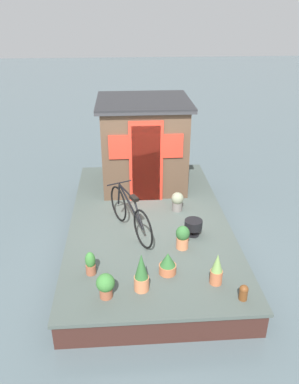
% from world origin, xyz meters
% --- Properties ---
extents(ground_plane, '(60.00, 60.00, 0.00)m').
position_xyz_m(ground_plane, '(0.00, 0.00, 0.00)').
color(ground_plane, '#4C5B60').
extents(houseboat_deck, '(5.61, 3.15, 0.51)m').
position_xyz_m(houseboat_deck, '(0.00, 0.00, 0.25)').
color(houseboat_deck, '#424C47').
rests_on(houseboat_deck, ground_plane).
extents(houseboat_cabin, '(1.91, 2.06, 2.03)m').
position_xyz_m(houseboat_cabin, '(1.69, 0.00, 1.53)').
color(houseboat_cabin, '#4C3828').
rests_on(houseboat_cabin, houseboat_deck).
extents(bicycle, '(1.66, 0.79, 0.86)m').
position_xyz_m(bicycle, '(-0.48, 0.39, 0.90)').
color(bicycle, black).
rests_on(bicycle, houseboat_deck).
extents(potted_plant_sage, '(0.16, 0.16, 0.41)m').
position_xyz_m(potted_plant_sage, '(-1.70, 1.05, 0.70)').
color(potted_plant_sage, '#935138').
rests_on(potted_plant_sage, houseboat_deck).
extents(potted_plant_rosemary, '(0.28, 0.28, 0.40)m').
position_xyz_m(potted_plant_rosemary, '(-2.27, 0.79, 0.73)').
color(potted_plant_rosemary, '#935138').
rests_on(potted_plant_rosemary, houseboat_deck).
extents(potted_plant_mint, '(0.23, 0.23, 0.65)m').
position_xyz_m(potted_plant_mint, '(-2.14, 0.26, 0.81)').
color(potted_plant_mint, '#C6754C').
rests_on(potted_plant_mint, houseboat_deck).
extents(potted_plant_thyme, '(0.28, 0.28, 0.38)m').
position_xyz_m(potted_plant_thyme, '(-1.77, -0.18, 0.69)').
color(potted_plant_thyme, '#B2603D').
rests_on(potted_plant_thyme, houseboat_deck).
extents(potted_plant_basil, '(0.26, 0.26, 0.41)m').
position_xyz_m(potted_plant_basil, '(0.31, -0.62, 0.72)').
color(potted_plant_basil, slate).
rests_on(potted_plant_basil, houseboat_deck).
extents(potted_plant_fern, '(0.19, 0.19, 0.54)m').
position_xyz_m(potted_plant_fern, '(-2.07, -0.91, 0.76)').
color(potted_plant_fern, '#B2603D').
rests_on(potted_plant_fern, houseboat_deck).
extents(potted_plant_geranium, '(0.24, 0.24, 0.44)m').
position_xyz_m(potted_plant_geranium, '(-1.08, -0.52, 0.74)').
color(potted_plant_geranium, '#C6754C').
rests_on(potted_plant_geranium, houseboat_deck).
extents(charcoal_grill, '(0.33, 0.33, 0.32)m').
position_xyz_m(charcoal_grill, '(-0.68, -0.79, 0.72)').
color(charcoal_grill, black).
rests_on(charcoal_grill, houseboat_deck).
extents(mooring_bollard, '(0.13, 0.13, 0.25)m').
position_xyz_m(mooring_bollard, '(-2.46, -1.23, 0.64)').
color(mooring_bollard, brown).
rests_on(mooring_bollard, houseboat_deck).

